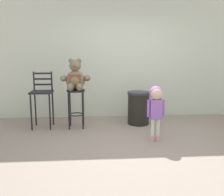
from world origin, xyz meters
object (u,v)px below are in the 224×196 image
bar_stool_with_teddy (76,101)px  child_walking (156,102)px  bar_chair_empty (42,95)px  trash_bin (138,108)px  teddy_bear (75,78)px

bar_stool_with_teddy → child_walking: bearing=-33.4°
bar_chair_empty → child_walking: bearing=-25.5°
bar_stool_with_teddy → bar_chair_empty: 0.70m
trash_bin → bar_chair_empty: 2.02m
bar_stool_with_teddy → teddy_bear: size_ratio=1.27×
child_walking → bar_chair_empty: size_ratio=0.84×
bar_stool_with_teddy → bar_chair_empty: (-0.69, 0.07, 0.12)m
teddy_bear → child_walking: size_ratio=0.65×
trash_bin → bar_chair_empty: (-2.00, -0.10, 0.32)m
teddy_bear → trash_bin: teddy_bear is taller
bar_stool_with_teddy → trash_bin: bar_stool_with_teddy is taller
trash_bin → child_walking: bearing=-85.2°
bar_chair_empty → bar_stool_with_teddy: bearing=-6.0°
bar_stool_with_teddy → teddy_bear: (-0.00, -0.03, 0.46)m
teddy_bear → trash_bin: (1.31, 0.20, -0.66)m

